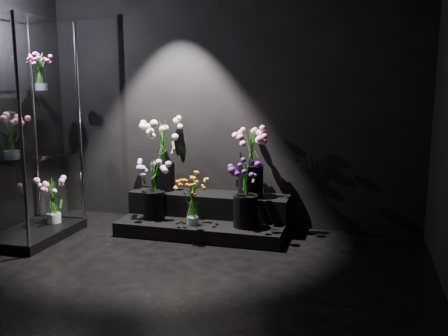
% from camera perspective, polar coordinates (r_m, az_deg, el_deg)
% --- Properties ---
extents(floor, '(4.00, 4.00, 0.00)m').
position_cam_1_polar(floor, '(3.71, -7.69, -14.70)').
color(floor, black).
rests_on(floor, ground).
extents(wall_back, '(4.00, 0.00, 4.00)m').
position_cam_1_polar(wall_back, '(5.26, 0.56, 8.56)').
color(wall_back, black).
rests_on(wall_back, floor).
extents(display_riser, '(1.67, 0.74, 0.37)m').
position_cam_1_polar(display_riser, '(5.17, -2.03, -5.47)').
color(display_riser, black).
rests_on(display_riser, floor).
extents(display_case, '(0.57, 0.95, 2.10)m').
position_cam_1_polar(display_case, '(5.09, -21.43, 3.84)').
color(display_case, black).
rests_on(display_case, floor).
extents(bouquet_orange_bells, '(0.30, 0.30, 0.49)m').
position_cam_1_polar(bouquet_orange_bells, '(4.86, -3.61, -3.57)').
color(bouquet_orange_bells, white).
rests_on(bouquet_orange_bells, display_riser).
extents(bouquet_lilac, '(0.40, 0.40, 0.60)m').
position_cam_1_polar(bouquet_lilac, '(5.11, -8.06, -1.89)').
color(bouquet_lilac, black).
rests_on(bouquet_lilac, display_riser).
extents(bouquet_purple, '(0.40, 0.40, 0.62)m').
position_cam_1_polar(bouquet_purple, '(4.77, 2.50, -2.69)').
color(bouquet_purple, black).
rests_on(bouquet_purple, display_riser).
extents(bouquet_cream_roses, '(0.53, 0.53, 0.74)m').
position_cam_1_polar(bouquet_cream_roses, '(5.31, -7.00, 2.10)').
color(bouquet_cream_roses, black).
rests_on(bouquet_cream_roses, display_riser).
extents(bouquet_pink_roses, '(0.49, 0.49, 0.68)m').
position_cam_1_polar(bouquet_pink_roses, '(4.99, 3.09, 1.15)').
color(bouquet_pink_roses, black).
rests_on(bouquet_pink_roses, display_riser).
extents(bouquet_case_pink, '(0.36, 0.36, 0.43)m').
position_cam_1_polar(bouquet_case_pink, '(4.97, -23.22, 3.46)').
color(bouquet_case_pink, white).
rests_on(bouquet_case_pink, display_case).
extents(bouquet_case_magenta, '(0.28, 0.28, 0.36)m').
position_cam_1_polar(bouquet_case_magenta, '(5.16, -20.26, 10.37)').
color(bouquet_case_magenta, white).
rests_on(bouquet_case_magenta, display_case).
extents(bouquet_case_base_pink, '(0.39, 0.39, 0.46)m').
position_cam_1_polar(bouquet_case_base_pink, '(5.36, -18.99, -3.38)').
color(bouquet_case_base_pink, white).
rests_on(bouquet_case_base_pink, display_case).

